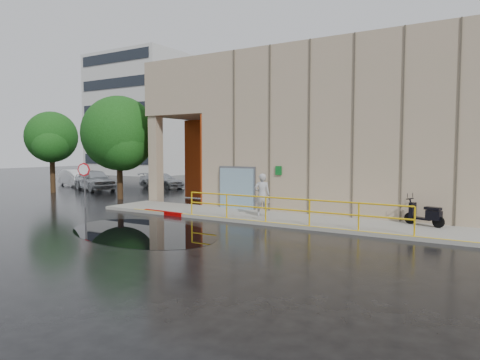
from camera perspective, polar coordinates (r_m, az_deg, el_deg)
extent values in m
plane|color=black|center=(16.95, -11.66, -6.48)|extent=(120.00, 120.00, 0.00)
cube|color=gray|center=(18.48, 7.34, -5.32)|extent=(20.00, 3.00, 0.15)
cube|color=tan|center=(23.81, 18.30, 6.07)|extent=(16.00, 10.00, 8.00)
cube|color=tan|center=(28.03, -2.31, 11.05)|extent=(4.00, 10.00, 3.00)
cube|color=tan|center=(25.18, -11.16, 2.65)|extent=(0.60, 0.60, 5.00)
cube|color=#A13A0E|center=(26.59, -4.08, 2.79)|extent=(3.80, 0.15, 4.90)
cube|color=#A13A0E|center=(24.04, -2.70, 2.67)|extent=(0.10, 3.50, 4.90)
cube|color=#8DB1C1|center=(21.33, -0.49, -1.13)|extent=(1.90, 0.10, 2.00)
cube|color=slate|center=(21.39, -0.37, -1.12)|extent=(2.10, 0.06, 2.20)
cube|color=#0D6120|center=(20.20, 5.16, 1.27)|extent=(0.32, 0.04, 0.42)
cylinder|color=yellow|center=(17.01, 6.29, -2.46)|extent=(9.50, 0.06, 0.06)
cylinder|color=yellow|center=(17.07, 6.28, -3.96)|extent=(9.50, 0.06, 0.06)
cube|color=silver|center=(56.44, -13.25, 8.41)|extent=(12.00, 8.00, 15.00)
imported|color=#A3A4A8|center=(18.86, 2.96, -1.98)|extent=(0.82, 0.73, 1.89)
cylinder|color=black|center=(18.22, 21.73, -4.75)|extent=(0.46, 0.24, 0.45)
cylinder|color=black|center=(17.71, 24.94, -5.09)|extent=(0.46, 0.24, 0.45)
cylinder|color=slate|center=(24.01, -19.99, -1.06)|extent=(0.07, 0.07, 2.09)
cylinder|color=red|center=(23.93, -20.10, 1.32)|extent=(0.69, 0.30, 0.72)
cylinder|color=white|center=(23.91, -20.15, 1.31)|extent=(0.53, 0.21, 0.57)
cube|color=#930101|center=(20.64, -10.22, -4.33)|extent=(2.41, 0.36, 0.18)
cube|color=black|center=(16.54, -12.96, -6.74)|extent=(7.96, 6.05, 0.01)
imported|color=silver|center=(34.43, -18.82, 0.03)|extent=(5.09, 3.41, 1.61)
imported|color=silver|center=(39.31, -21.23, 0.28)|extent=(4.46, 2.71, 1.39)
imported|color=silver|center=(35.17, -10.38, -0.07)|extent=(4.21, 1.87, 1.20)
cylinder|color=black|center=(27.75, -15.72, 0.34)|extent=(0.36, 0.36, 2.72)
sphere|color=#2D5A1E|center=(27.72, -15.83, 6.01)|extent=(4.61, 4.61, 4.61)
sphere|color=#2D5A1E|center=(27.10, -15.36, 4.61)|extent=(3.23, 3.23, 3.23)
cylinder|color=black|center=(33.64, -23.71, 0.94)|extent=(0.36, 0.36, 2.91)
sphere|color=#195F1D|center=(33.62, -23.83, 5.28)|extent=(3.63, 3.63, 3.63)
sphere|color=#195F1D|center=(32.84, -23.92, 4.36)|extent=(2.54, 2.54, 2.54)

